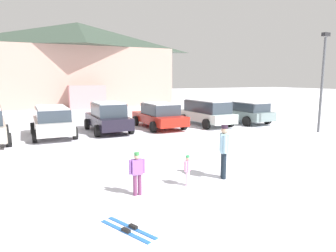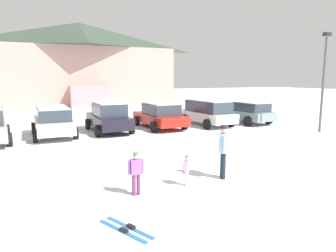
# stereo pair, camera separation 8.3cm
# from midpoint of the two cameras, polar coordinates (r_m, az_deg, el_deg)

# --- Properties ---
(ground) EXTENTS (160.00, 160.00, 0.00)m
(ground) POSITION_cam_midpoint_polar(r_m,az_deg,el_deg) (7.07, 19.47, -17.19)
(ground) COLOR white
(ski_lodge) EXTENTS (20.92, 11.57, 9.48)m
(ski_lodge) POSITION_cam_midpoint_polar(r_m,az_deg,el_deg) (37.27, -16.63, 11.29)
(ski_lodge) COLOR tan
(ski_lodge) RESTS_ON ground
(parked_silver_wagon) EXTENTS (2.13, 4.30, 1.60)m
(parked_silver_wagon) POSITION_cam_midpoint_polar(r_m,az_deg,el_deg) (17.08, -21.31, 1.00)
(parked_silver_wagon) COLOR beige
(parked_silver_wagon) RESTS_ON ground
(parked_black_sedan) EXTENTS (2.15, 4.33, 1.73)m
(parked_black_sedan) POSITION_cam_midpoint_polar(r_m,az_deg,el_deg) (17.70, -11.49, 1.66)
(parked_black_sedan) COLOR black
(parked_black_sedan) RESTS_ON ground
(parked_red_sedan) EXTENTS (2.31, 4.62, 1.58)m
(parked_red_sedan) POSITION_cam_midpoint_polar(r_m,az_deg,el_deg) (18.81, -1.82, 2.08)
(parked_red_sedan) COLOR red
(parked_red_sedan) RESTS_ON ground
(parked_white_suv) EXTENTS (2.22, 4.46, 1.68)m
(parked_white_suv) POSITION_cam_midpoint_polar(r_m,az_deg,el_deg) (19.98, 7.22, 2.71)
(parked_white_suv) COLOR white
(parked_white_suv) RESTS_ON ground
(parked_grey_wagon) EXTENTS (2.28, 4.43, 1.50)m
(parked_grey_wagon) POSITION_cam_midpoint_polar(r_m,az_deg,el_deg) (21.71, 14.14, 2.80)
(parked_grey_wagon) COLOR gray
(parked_grey_wagon) RESTS_ON ground
(skier_adult_in_blue_parka) EXTENTS (0.41, 0.55, 1.67)m
(skier_adult_in_blue_parka) POSITION_cam_midpoint_polar(r_m,az_deg,el_deg) (9.38, 10.36, -4.21)
(skier_adult_in_blue_parka) COLOR black
(skier_adult_in_blue_parka) RESTS_ON ground
(skier_child_in_purple_jacket) EXTENTS (0.43, 0.20, 1.16)m
(skier_child_in_purple_jacket) POSITION_cam_midpoint_polar(r_m,az_deg,el_deg) (8.00, -6.21, -8.56)
(skier_child_in_purple_jacket) COLOR #6E345B
(skier_child_in_purple_jacket) RESTS_ON ground
(skier_child_in_pink_snowsuit) EXTENTS (0.27, 0.23, 0.89)m
(skier_child_in_pink_snowsuit) POSITION_cam_midpoint_polar(r_m,az_deg,el_deg) (8.70, 3.48, -8.11)
(skier_child_in_pink_snowsuit) COLOR #E3B1CE
(skier_child_in_pink_snowsuit) RESTS_ON ground
(pair_of_skis) EXTENTS (0.84, 1.39, 0.08)m
(pair_of_skis) POSITION_cam_midpoint_polar(r_m,az_deg,el_deg) (6.52, -7.92, -18.88)
(pair_of_skis) COLOR blue
(pair_of_skis) RESTS_ON ground
(lamp_post) EXTENTS (0.44, 0.24, 5.58)m
(lamp_post) POSITION_cam_midpoint_polar(r_m,az_deg,el_deg) (19.19, 27.24, 8.24)
(lamp_post) COLOR #515459
(lamp_post) RESTS_ON ground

